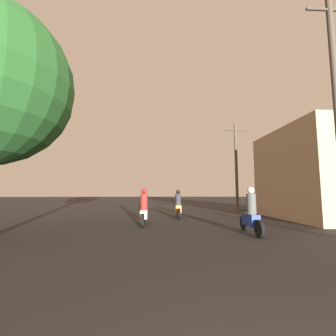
% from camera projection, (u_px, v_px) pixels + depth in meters
% --- Properties ---
extents(motorcycle_blue, '(0.60, 1.84, 1.63)m').
position_uv_depth(motorcycle_blue, '(251.00, 215.00, 7.77)').
color(motorcycle_blue, black).
rests_on(motorcycle_blue, ground_plane).
extents(motorcycle_white, '(0.60, 1.99, 1.60)m').
position_uv_depth(motorcycle_white, '(144.00, 210.00, 9.89)').
color(motorcycle_white, black).
rests_on(motorcycle_white, ground_plane).
extents(motorcycle_orange, '(0.60, 1.98, 1.55)m').
position_uv_depth(motorcycle_orange, '(178.00, 207.00, 12.54)').
color(motorcycle_orange, black).
rests_on(motorcycle_orange, ground_plane).
extents(building_right_near, '(4.85, 6.09, 4.85)m').
position_uv_depth(building_right_near, '(322.00, 174.00, 12.19)').
color(building_right_near, tan).
rests_on(building_right_near, ground_plane).
extents(utility_pole_far, '(1.60, 0.20, 6.50)m').
position_uv_depth(utility_pole_far, '(236.00, 165.00, 16.37)').
color(utility_pole_far, '#4C4238').
rests_on(utility_pole_far, ground_plane).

